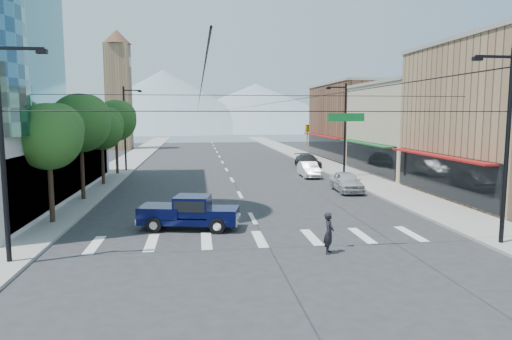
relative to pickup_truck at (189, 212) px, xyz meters
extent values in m
plane|color=#28282B|center=(3.67, -4.00, -0.93)|extent=(160.00, 160.00, 0.00)
cube|color=gray|center=(-8.33, 36.00, -0.86)|extent=(4.00, 120.00, 0.15)
cube|color=gray|center=(15.67, 36.00, -0.86)|extent=(4.00, 120.00, 0.15)
cube|color=tan|center=(23.67, 20.00, 3.57)|extent=(12.00, 14.00, 9.00)
cube|color=brown|center=(23.67, 36.00, 4.07)|extent=(12.00, 18.00, 10.00)
cube|color=#8C6B4C|center=(-12.83, 58.00, 8.07)|extent=(4.00, 4.00, 18.00)
cone|color=brown|center=(-12.83, 58.00, 18.27)|extent=(4.80, 4.80, 2.40)
cone|color=gray|center=(-11.33, 146.00, 10.07)|extent=(80.00, 80.00, 22.00)
cone|color=gray|center=(23.67, 156.00, 8.07)|extent=(90.00, 90.00, 18.00)
cylinder|color=black|center=(-7.53, 2.00, 1.34)|extent=(0.28, 0.28, 4.55)
sphere|color=#284D19|center=(-7.53, 2.00, 3.94)|extent=(3.64, 3.64, 3.64)
sphere|color=#284D19|center=(-7.13, 2.30, 4.34)|extent=(2.86, 2.86, 2.86)
cylinder|color=black|center=(-7.53, 9.00, 1.62)|extent=(0.28, 0.28, 5.11)
sphere|color=#284D19|center=(-7.53, 9.00, 4.54)|extent=(4.09, 4.09, 4.09)
sphere|color=#284D19|center=(-7.13, 9.30, 4.94)|extent=(3.21, 3.21, 3.21)
cylinder|color=black|center=(-7.53, 16.00, 1.34)|extent=(0.28, 0.28, 4.55)
sphere|color=#284D19|center=(-7.53, 16.00, 3.94)|extent=(3.64, 3.64, 3.64)
sphere|color=#284D19|center=(-7.13, 16.30, 4.34)|extent=(2.86, 2.86, 2.86)
cylinder|color=black|center=(-7.53, 23.00, 1.62)|extent=(0.28, 0.28, 5.11)
sphere|color=#284D19|center=(-7.53, 23.00, 4.54)|extent=(4.09, 4.09, 4.09)
sphere|color=#284D19|center=(-7.13, 23.30, 4.94)|extent=(3.21, 3.21, 3.21)
cylinder|color=black|center=(-7.13, -5.00, 3.57)|extent=(0.20, 0.20, 9.00)
cylinder|color=black|center=(14.47, -5.00, 3.57)|extent=(0.20, 0.20, 9.00)
cylinder|color=black|center=(3.67, -5.00, 5.27)|extent=(21.60, 0.04, 0.04)
imported|color=gold|center=(5.17, -5.00, 4.22)|extent=(0.16, 0.20, 1.00)
cube|color=#0C6626|center=(6.87, -5.00, 5.02)|extent=(1.60, 0.06, 0.35)
cylinder|color=black|center=(-7.13, 26.00, 3.57)|extent=(0.20, 0.20, 9.00)
cube|color=black|center=(-6.23, 26.00, 7.67)|extent=(1.80, 0.12, 0.12)
cube|color=black|center=(-5.43, 26.00, 7.57)|extent=(0.40, 0.25, 0.18)
cylinder|color=black|center=(14.47, 18.00, 3.57)|extent=(0.20, 0.20, 9.00)
cube|color=black|center=(13.57, 18.00, 7.67)|extent=(1.80, 0.12, 0.12)
cube|color=black|center=(12.77, 18.00, 7.57)|extent=(0.40, 0.25, 0.18)
cube|color=#060A32|center=(0.02, 0.00, -0.41)|extent=(5.46, 2.87, 0.33)
cube|color=#060A32|center=(1.82, -0.36, -0.04)|extent=(1.83, 2.05, 0.52)
cube|color=#060A32|center=(0.21, -0.04, 0.34)|extent=(2.10, 2.06, 1.04)
cube|color=black|center=(0.21, -0.04, 0.43)|extent=(1.92, 2.05, 0.57)
cube|color=#060A32|center=(-1.46, 0.29, 0.01)|extent=(2.50, 2.28, 0.61)
cube|color=silver|center=(2.57, -0.51, -0.41)|extent=(0.46, 1.78, 0.33)
cube|color=silver|center=(-2.52, 0.50, -0.41)|extent=(0.46, 1.78, 0.28)
cylinder|color=black|center=(1.46, -1.21, -0.54)|extent=(0.83, 0.43, 0.79)
cylinder|color=black|center=(1.82, 0.55, -0.54)|extent=(0.83, 0.43, 0.79)
cylinder|color=black|center=(-1.77, -0.56, -0.54)|extent=(0.83, 0.43, 0.79)
cylinder|color=black|center=(-1.42, 1.20, -0.54)|extent=(0.83, 0.43, 0.79)
imported|color=black|center=(6.17, -5.12, -0.02)|extent=(0.67, 0.79, 1.83)
imported|color=silver|center=(12.16, 10.31, -0.14)|extent=(2.10, 4.76, 1.59)
imported|color=white|center=(11.27, 19.05, -0.20)|extent=(1.66, 4.51, 1.47)
imported|color=#28282A|center=(13.07, 26.85, -0.18)|extent=(2.36, 5.31, 1.51)
camera|label=1|loc=(0.50, -24.03, 5.13)|focal=32.00mm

